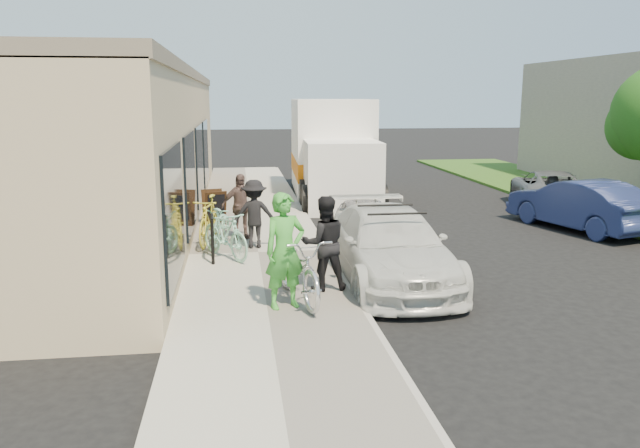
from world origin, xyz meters
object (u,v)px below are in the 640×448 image
far_car_blue (579,205)px  cruiser_bike_a (225,234)px  sedan_silver (366,225)px  sedan_white (389,246)px  cruiser_bike_c (209,220)px  sandwich_board (214,207)px  far_car_gray (550,189)px  bike_rack (212,234)px  moving_truck (333,154)px  tandem_bike (299,268)px  bystander_a (254,214)px  bystander_b (240,206)px  woman_rider (285,251)px  man_standing (324,243)px  cruiser_bike_b (221,225)px

far_car_blue → cruiser_bike_a: bearing=-1.7°
sedan_silver → cruiser_bike_a: (-3.21, -0.91, 0.08)m
sedan_white → cruiser_bike_c: size_ratio=2.58×
sandwich_board → cruiser_bike_a: bearing=-100.2°
far_car_gray → bike_rack: bearing=46.5°
moving_truck → cruiser_bike_a: (-3.67, -8.80, -0.85)m
bike_rack → far_car_gray: (10.42, 5.72, -0.11)m
tandem_bike → bystander_a: bystander_a is taller
sedan_white → tandem_bike: 2.34m
bystander_b → far_car_blue: bearing=-11.6°
bike_rack → sandwich_board: bearing=91.0°
woman_rider → cruiser_bike_c: (-1.38, 4.67, -0.38)m
bystander_b → woman_rider: bearing=-97.5°
bike_rack → sandwich_board: bike_rack is taller
bike_rack → cruiser_bike_a: cruiser_bike_a is taller
man_standing → cruiser_bike_b: man_standing is taller
far_car_blue → cruiser_bike_b: size_ratio=2.55×
sedan_silver → bystander_b: bearing=167.8°
sandwich_board → cruiser_bike_c: bearing=-106.6°
cruiser_bike_a → cruiser_bike_c: (-0.38, 1.35, 0.04)m
bike_rack → moving_truck: size_ratio=0.13×
moving_truck → bystander_b: (-3.33, -6.95, -0.59)m
woman_rider → bystander_a: size_ratio=1.22×
moving_truck → cruiser_bike_b: (-3.78, -7.35, -0.94)m
far_car_blue → bystander_a: bystander_a is taller
sedan_silver → bystander_b: (-2.87, 0.94, 0.35)m
cruiser_bike_c → bike_rack: bearing=-74.1°
moving_truck → bystander_a: bearing=-108.2°
sandwich_board → sedan_silver: sedan_silver is taller
man_standing → moving_truck: bearing=-104.0°
sedan_white → cruiser_bike_b: sedan_white is taller
sedan_silver → woman_rider: 4.80m
woman_rider → man_standing: 1.16m
cruiser_bike_b → cruiser_bike_c: size_ratio=0.87×
sedan_silver → moving_truck: (0.46, 7.89, 0.93)m
tandem_bike → woman_rider: bearing=-140.6°
bike_rack → bystander_a: bearing=49.0°
far_car_blue → far_car_gray: (0.84, 3.20, -0.07)m
far_car_gray → woman_rider: size_ratio=2.36×
tandem_bike → bystander_b: size_ratio=1.37×
far_car_blue → far_car_gray: bearing=-120.5°
woman_rider → bike_rack: bearing=93.6°
sedan_white → moving_truck: size_ratio=0.68×
woman_rider → cruiser_bike_b: size_ratio=1.16×
far_car_blue → cruiser_bike_b: 9.48m
moving_truck → tandem_bike: moving_truck is taller
man_standing → cruiser_bike_b: 4.33m
man_standing → bystander_b: 4.52m
cruiser_bike_a → bystander_a: bearing=21.3°
cruiser_bike_a → bystander_b: 1.90m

